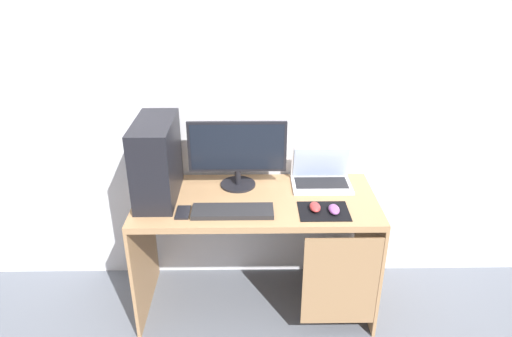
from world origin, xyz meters
TOP-DOWN VIEW (x-y plane):
  - ground_plane at (0.00, 0.00)m, footprint 8.00×8.00m
  - wall_back at (0.00, 0.34)m, footprint 4.00×0.05m
  - desk at (0.02, -0.01)m, footprint 1.32×0.59m
  - pc_tower at (-0.53, 0.04)m, footprint 0.20×0.45m
  - monitor at (-0.10, 0.15)m, footprint 0.55×0.20m
  - laptop at (0.38, 0.17)m, footprint 0.34×0.22m
  - keyboard at (-0.12, -0.16)m, footprint 0.42×0.14m
  - mousepad at (0.35, -0.15)m, footprint 0.26×0.20m
  - mouse_left at (0.30, -0.14)m, footprint 0.06×0.10m
  - mouse_right at (0.40, -0.16)m, footprint 0.06×0.10m
  - cell_phone at (-0.38, -0.15)m, footprint 0.07×0.13m

SIDE VIEW (x-z plane):
  - ground_plane at x=0.00m, z-range 0.00..0.00m
  - desk at x=0.02m, z-range 0.21..0.93m
  - mousepad at x=0.35m, z-range 0.72..0.73m
  - cell_phone at x=-0.38m, z-range 0.72..0.73m
  - keyboard at x=-0.12m, z-range 0.72..0.75m
  - mouse_left at x=0.30m, z-range 0.73..0.76m
  - mouse_right at x=0.40m, z-range 0.73..0.76m
  - laptop at x=0.38m, z-range 0.66..0.88m
  - monitor at x=-0.10m, z-range 0.74..1.13m
  - pc_tower at x=-0.53m, z-range 0.72..1.16m
  - wall_back at x=0.00m, z-range 0.00..2.60m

